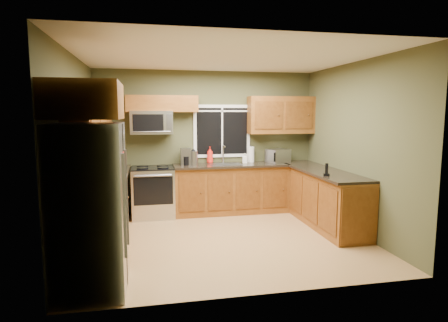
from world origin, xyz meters
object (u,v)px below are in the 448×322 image
object	(u,v)px
range	(153,192)
cordless_phone	(327,172)
coffee_maker	(186,157)
paper_towel_roll	(251,154)
refrigerator	(90,208)
soap_bottle_b	(245,158)
soap_bottle_a	(210,155)
kettle	(193,157)
microwave	(151,122)
toaster_oven	(278,156)

from	to	relation	value
range	cordless_phone	bearing A→B (deg)	-31.40
coffee_maker	paper_towel_roll	distance (m)	1.30
refrigerator	soap_bottle_b	size ratio (longest dim) A/B	9.36
paper_towel_roll	soap_bottle_a	world-z (taller)	paper_towel_roll
kettle	refrigerator	bearing A→B (deg)	-116.28
soap_bottle_a	range	bearing A→B (deg)	-168.11
soap_bottle_a	microwave	bearing A→B (deg)	-175.08
kettle	paper_towel_roll	bearing A→B (deg)	1.51
refrigerator	cordless_phone	bearing A→B (deg)	19.55
toaster_oven	soap_bottle_a	world-z (taller)	soap_bottle_a
microwave	coffee_maker	world-z (taller)	microwave
microwave	paper_towel_roll	world-z (taller)	microwave
refrigerator	soap_bottle_a	xyz separation A→B (m)	(1.78, 3.00, 0.20)
soap_bottle_a	soap_bottle_b	bearing A→B (deg)	-13.78
cordless_phone	microwave	bearing A→B (deg)	146.47
toaster_oven	coffee_maker	bearing A→B (deg)	-179.94
kettle	soap_bottle_a	size ratio (longest dim) A/B	0.94
coffee_maker	soap_bottle_b	size ratio (longest dim) A/B	1.61
range	microwave	world-z (taller)	microwave
range	kettle	world-z (taller)	kettle
refrigerator	cordless_phone	size ratio (longest dim) A/B	9.14
range	kettle	size ratio (longest dim) A/B	3.14
coffee_maker	microwave	bearing A→B (deg)	175.17
toaster_oven	cordless_phone	bearing A→B (deg)	-83.60
kettle	soap_bottle_b	distance (m)	0.99
toaster_oven	paper_towel_roll	bearing A→B (deg)	166.50
refrigerator	paper_towel_roll	size ratio (longest dim) A/B	5.34
refrigerator	soap_bottle_b	xyz separation A→B (m)	(2.44, 2.84, 0.14)
cordless_phone	paper_towel_roll	bearing A→B (deg)	111.34
paper_towel_roll	soap_bottle_b	size ratio (longest dim) A/B	1.75
range	microwave	distance (m)	1.27
kettle	coffee_maker	bearing A→B (deg)	-148.34
coffee_maker	soap_bottle_b	world-z (taller)	coffee_maker
refrigerator	range	xyz separation A→B (m)	(0.69, 2.77, -0.43)
microwave	cordless_phone	world-z (taller)	microwave
soap_bottle_b	cordless_phone	world-z (taller)	cordless_phone
paper_towel_roll	microwave	bearing A→B (deg)	-177.77
refrigerator	microwave	world-z (taller)	microwave
coffee_maker	kettle	world-z (taller)	coffee_maker
microwave	paper_towel_roll	distance (m)	2.01
microwave	soap_bottle_b	world-z (taller)	microwave
kettle	soap_bottle_a	bearing A→B (deg)	8.69
range	coffee_maker	distance (m)	0.87
range	cordless_phone	xyz separation A→B (m)	(2.61, -1.60, 0.53)
kettle	paper_towel_roll	size ratio (longest dim) A/B	0.88
coffee_maker	soap_bottle_a	distance (m)	0.50
coffee_maker	soap_bottle_b	distance (m)	1.14
microwave	cordless_phone	distance (m)	3.22
cordless_phone	soap_bottle_b	bearing A→B (deg)	117.43
microwave	kettle	bearing A→B (deg)	3.30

